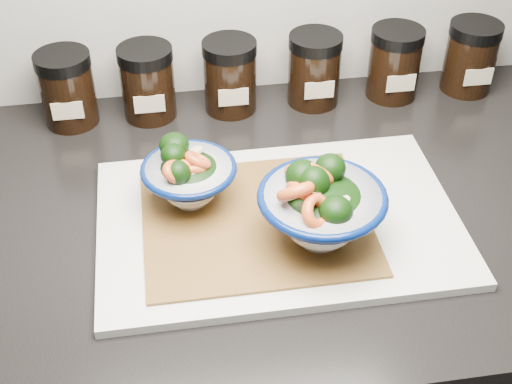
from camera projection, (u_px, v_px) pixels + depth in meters
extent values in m
cube|color=black|center=(327.00, 210.00, 0.95)|extent=(3.50, 0.60, 0.04)
cube|color=silver|center=(278.00, 221.00, 0.90)|extent=(0.45, 0.30, 0.01)
cube|color=olive|center=(256.00, 221.00, 0.89)|extent=(0.28, 0.24, 0.00)
cylinder|color=white|center=(191.00, 198.00, 0.91)|extent=(0.04, 0.04, 0.01)
ellipsoid|color=white|center=(190.00, 190.00, 0.90)|extent=(0.07, 0.07, 0.03)
torus|color=#04174E|center=(189.00, 169.00, 0.88)|extent=(0.12, 0.12, 0.01)
torus|color=#04174E|center=(189.00, 177.00, 0.89)|extent=(0.10, 0.10, 0.00)
ellipsoid|color=black|center=(189.00, 174.00, 0.89)|extent=(0.09, 0.09, 0.04)
ellipsoid|color=black|center=(173.00, 155.00, 0.87)|extent=(0.03, 0.03, 0.03)
cylinder|color=#477233|center=(174.00, 162.00, 0.88)|extent=(0.01, 0.01, 0.02)
ellipsoid|color=black|center=(174.00, 145.00, 0.88)|extent=(0.04, 0.04, 0.03)
cylinder|color=#477233|center=(175.00, 154.00, 0.89)|extent=(0.01, 0.01, 0.02)
ellipsoid|color=black|center=(178.00, 173.00, 0.86)|extent=(0.03, 0.03, 0.03)
cylinder|color=#477233|center=(178.00, 180.00, 0.86)|extent=(0.01, 0.01, 0.02)
torus|color=#D05D27|center=(179.00, 172.00, 0.86)|extent=(0.05, 0.04, 0.04)
torus|color=#D05D27|center=(193.00, 168.00, 0.87)|extent=(0.04, 0.04, 0.03)
torus|color=#D05D27|center=(198.00, 160.00, 0.87)|extent=(0.04, 0.05, 0.04)
torus|color=#D05D27|center=(175.00, 172.00, 0.85)|extent=(0.04, 0.05, 0.05)
cylinder|color=#CCBC8E|center=(196.00, 150.00, 0.89)|extent=(0.02, 0.02, 0.01)
cylinder|color=#CCBC8E|center=(191.00, 170.00, 0.87)|extent=(0.02, 0.02, 0.01)
cylinder|color=white|center=(320.00, 235.00, 0.86)|extent=(0.05, 0.05, 0.01)
ellipsoid|color=white|center=(320.00, 224.00, 0.84)|extent=(0.08, 0.08, 0.04)
torus|color=#04174E|center=(323.00, 197.00, 0.82)|extent=(0.15, 0.15, 0.01)
torus|color=#04174E|center=(322.00, 207.00, 0.83)|extent=(0.13, 0.13, 0.00)
ellipsoid|color=black|center=(322.00, 204.00, 0.83)|extent=(0.11, 0.11, 0.05)
ellipsoid|color=black|center=(313.00, 183.00, 0.81)|extent=(0.04, 0.04, 0.04)
cylinder|color=#477233|center=(313.00, 192.00, 0.82)|extent=(0.01, 0.01, 0.02)
ellipsoid|color=black|center=(330.00, 168.00, 0.83)|extent=(0.04, 0.04, 0.03)
cylinder|color=#477233|center=(330.00, 177.00, 0.84)|extent=(0.01, 0.01, 0.02)
ellipsoid|color=black|center=(303.00, 177.00, 0.82)|extent=(0.04, 0.04, 0.04)
cylinder|color=#477233|center=(302.00, 186.00, 0.83)|extent=(0.01, 0.01, 0.03)
ellipsoid|color=black|center=(335.00, 211.00, 0.79)|extent=(0.04, 0.04, 0.03)
cylinder|color=#477233|center=(335.00, 220.00, 0.80)|extent=(0.01, 0.02, 0.03)
torus|color=#D05D27|center=(316.00, 174.00, 0.82)|extent=(0.05, 0.06, 0.05)
torus|color=#D05D27|center=(316.00, 212.00, 0.78)|extent=(0.06, 0.05, 0.06)
torus|color=#D05D27|center=(299.00, 178.00, 0.84)|extent=(0.06, 0.06, 0.04)
torus|color=#D05D27|center=(296.00, 192.00, 0.79)|extent=(0.06, 0.05, 0.05)
torus|color=#D05D27|center=(301.00, 192.00, 0.82)|extent=(0.05, 0.05, 0.05)
cylinder|color=#CCBC8E|center=(340.00, 200.00, 0.80)|extent=(0.02, 0.02, 0.01)
cylinder|color=#CCBC8E|center=(312.00, 191.00, 0.80)|extent=(0.02, 0.02, 0.01)
cylinder|color=black|center=(68.00, 94.00, 1.05)|extent=(0.08, 0.08, 0.09)
cylinder|color=black|center=(62.00, 60.00, 1.02)|extent=(0.08, 0.08, 0.02)
cube|color=#C6B793|center=(68.00, 111.00, 1.03)|extent=(0.05, 0.00, 0.03)
cylinder|color=black|center=(148.00, 88.00, 1.07)|extent=(0.08, 0.08, 0.09)
cylinder|color=black|center=(144.00, 54.00, 1.03)|extent=(0.08, 0.08, 0.02)
cube|color=#C6B793|center=(150.00, 104.00, 1.04)|extent=(0.04, 0.00, 0.03)
cylinder|color=black|center=(230.00, 81.00, 1.08)|extent=(0.08, 0.08, 0.09)
cylinder|color=black|center=(229.00, 48.00, 1.05)|extent=(0.08, 0.08, 0.02)
cube|color=#C6B793|center=(234.00, 97.00, 1.06)|extent=(0.05, 0.00, 0.03)
cylinder|color=black|center=(314.00, 74.00, 1.10)|extent=(0.08, 0.08, 0.09)
cylinder|color=black|center=(316.00, 41.00, 1.06)|extent=(0.08, 0.08, 0.02)
cube|color=#C6B793|center=(319.00, 90.00, 1.07)|extent=(0.04, 0.00, 0.03)
cylinder|color=black|center=(394.00, 68.00, 1.11)|extent=(0.08, 0.08, 0.09)
cylinder|color=black|center=(398.00, 35.00, 1.08)|extent=(0.08, 0.08, 0.02)
cube|color=#C6B793|center=(401.00, 83.00, 1.09)|extent=(0.04, 0.00, 0.03)
cylinder|color=black|center=(470.00, 62.00, 1.13)|extent=(0.08, 0.08, 0.09)
cylinder|color=black|center=(476.00, 29.00, 1.09)|extent=(0.08, 0.08, 0.02)
cube|color=#C6B793|center=(479.00, 77.00, 1.10)|extent=(0.05, 0.00, 0.03)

